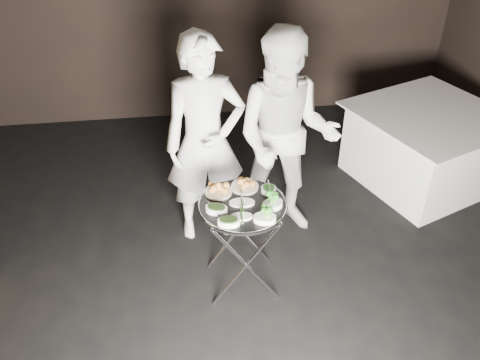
{
  "coord_description": "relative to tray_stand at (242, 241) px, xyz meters",
  "views": [
    {
      "loc": [
        -0.51,
        -2.66,
        3.17
      ],
      "look_at": [
        -0.09,
        0.51,
        0.95
      ],
      "focal_mm": 38.0,
      "sensor_mm": 36.0,
      "label": 1
    }
  ],
  "objects": [
    {
      "name": "waiter_left",
      "position": [
        -0.22,
        0.74,
        0.5
      ],
      "size": [
        0.74,
        0.52,
        1.92
      ],
      "primitive_type": "imported",
      "rotation": [
        0.0,
        0.0,
        0.09
      ],
      "color": "silver",
      "rests_on": "floor"
    },
    {
      "name": "serving_tray",
      "position": [
        0.0,
        0.0,
        0.36
      ],
      "size": [
        0.68,
        0.68,
        0.04
      ],
      "color": "black",
      "rests_on": "tray_stand"
    },
    {
      "name": "spinach_bowl_b",
      "position": [
        -0.13,
        -0.22,
        0.4
      ],
      "size": [
        0.18,
        0.12,
        0.07
      ],
      "rotation": [
        0.0,
        0.0,
        -0.1
      ],
      "color": "white",
      "rests_on": "serving_tray"
    },
    {
      "name": "tray_stand",
      "position": [
        0.0,
        0.0,
        0.0
      ],
      "size": [
        0.55,
        0.47,
        0.81
      ],
      "rotation": [
        0.0,
        0.0,
        0.12
      ],
      "color": "silver",
      "rests_on": "floor"
    },
    {
      "name": "floor",
      "position": [
        0.09,
        -0.36,
        -0.48
      ],
      "size": [
        6.0,
        7.0,
        0.05
      ],
      "primitive_type": "cube",
      "color": "black",
      "rests_on": "ground"
    },
    {
      "name": "potato_plate_a",
      "position": [
        -0.17,
        0.17,
        0.41
      ],
      "size": [
        0.22,
        0.22,
        0.08
      ],
      "rotation": [
        0.0,
        0.0,
        0.06
      ],
      "color": "beige",
      "rests_on": "serving_tray"
    },
    {
      "name": "broccoli_bowl_a",
      "position": [
        0.22,
        -0.06,
        0.4
      ],
      "size": [
        0.2,
        0.17,
        0.07
      ],
      "rotation": [
        0.0,
        0.0,
        0.39
      ],
      "color": "white",
      "rests_on": "serving_tray"
    },
    {
      "name": "waiter_right",
      "position": [
        0.48,
        0.73,
        0.51
      ],
      "size": [
        1.11,
        0.97,
        1.93
      ],
      "primitive_type": "imported",
      "rotation": [
        0.0,
        0.0,
        -0.29
      ],
      "color": "silver",
      "rests_on": "floor"
    },
    {
      "name": "spinach_bowl_a",
      "position": [
        -0.21,
        -0.06,
        0.4
      ],
      "size": [
        0.2,
        0.17,
        0.07
      ],
      "rotation": [
        0.0,
        0.0,
        -0.4
      ],
      "color": "white",
      "rests_on": "serving_tray"
    },
    {
      "name": "dining_table",
      "position": [
        2.13,
        1.28,
        -0.06
      ],
      "size": [
        1.4,
        1.4,
        0.8
      ],
      "rotation": [
        0.0,
        0.0,
        0.38
      ],
      "color": "white",
      "rests_on": "floor"
    },
    {
      "name": "asparagus_plate_a",
      "position": [
        -0.0,
        0.01,
        0.39
      ],
      "size": [
        0.2,
        0.12,
        0.04
      ],
      "rotation": [
        0.0,
        0.0,
        -0.08
      ],
      "color": "white",
      "rests_on": "serving_tray"
    },
    {
      "name": "asparagus_plate_b",
      "position": [
        -0.03,
        -0.16,
        0.39
      ],
      "size": [
        0.17,
        0.1,
        0.03
      ],
      "rotation": [
        0.0,
        0.0,
        -0.06
      ],
      "color": "white",
      "rests_on": "serving_tray"
    },
    {
      "name": "serving_utensils",
      "position": [
        0.02,
        0.07,
        0.42
      ],
      "size": [
        0.57,
        0.41,
        0.01
      ],
      "color": "silver",
      "rests_on": "serving_tray"
    },
    {
      "name": "broccoli_bowl_b",
      "position": [
        0.13,
        -0.22,
        0.4
      ],
      "size": [
        0.18,
        0.15,
        0.07
      ],
      "rotation": [
        0.0,
        0.0,
        -0.17
      ],
      "color": "white",
      "rests_on": "serving_tray"
    },
    {
      "name": "potato_plate_b",
      "position": [
        0.05,
        0.21,
        0.41
      ],
      "size": [
        0.22,
        0.22,
        0.08
      ],
      "rotation": [
        0.0,
        0.0,
        0.06
      ],
      "color": "beige",
      "rests_on": "serving_tray"
    },
    {
      "name": "greens_bowl",
      "position": [
        0.22,
        0.13,
        0.4
      ],
      "size": [
        0.12,
        0.12,
        0.07
      ],
      "rotation": [
        0.0,
        0.0,
        -0.1
      ],
      "color": "white",
      "rests_on": "serving_tray"
    }
  ]
}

